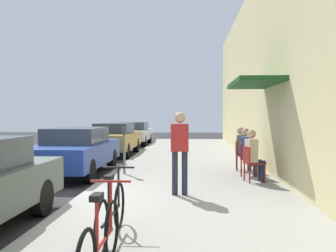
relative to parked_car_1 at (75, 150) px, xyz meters
name	(u,v)px	position (x,y,z in m)	size (l,w,h in m)	color
ground_plane	(78,201)	(1.10, -3.31, -0.72)	(60.00, 60.00, 0.00)	#2D2D30
sidewalk_slab	(189,182)	(3.35, -1.31, -0.66)	(4.50, 32.00, 0.12)	#9E9B93
building_facade	(285,56)	(5.75, -1.30, 2.51)	(1.40, 32.00, 6.48)	beige
parked_car_1	(75,150)	(0.00, 0.00, 0.00)	(1.80, 4.40, 1.38)	navy
parked_car_2	(114,138)	(0.00, 5.49, 0.01)	(1.80, 4.40, 1.41)	#A58433
parked_car_3	(134,133)	(0.00, 11.28, -0.02)	(1.80, 4.40, 1.34)	silver
parking_meter	(124,146)	(1.55, -0.50, 0.16)	(0.12, 0.10, 1.32)	slate
bicycle_0	(112,213)	(2.36, -5.93, -0.24)	(0.46, 1.71, 0.90)	black
bicycle_1	(101,242)	(2.49, -7.03, -0.24)	(0.46, 1.71, 0.90)	black
cafe_chair_0	(251,162)	(4.88, -1.58, -0.10)	(0.52, 0.52, 0.87)	maroon
seated_patron_0	(254,154)	(4.94, -1.56, 0.09)	(0.48, 0.43, 1.29)	#232838
cafe_chair_1	(245,157)	(4.88, -0.61, -0.10)	(0.49, 0.49, 0.87)	maroon
seated_patron_1	(248,150)	(4.94, -0.62, 0.09)	(0.46, 0.40, 1.29)	#232838
cafe_chair_2	(240,153)	(4.88, 0.36, -0.10)	(0.47, 0.47, 0.87)	maroon
seated_patron_2	(243,147)	(4.94, 0.36, 0.09)	(0.44, 0.38, 1.29)	#232838
pedestrian_standing	(180,146)	(3.17, -3.15, 0.40)	(0.36, 0.22, 1.70)	#232838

